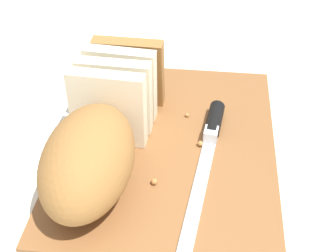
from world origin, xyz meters
name	(u,v)px	position (x,y,z in m)	size (l,w,h in m)	color
ground_plane	(168,156)	(0.00, 0.00, 0.00)	(3.00, 3.00, 0.00)	silver
cutting_board	(168,150)	(0.00, 0.00, 0.01)	(0.36, 0.28, 0.02)	brown
bread_loaf	(100,134)	(-0.05, 0.08, 0.08)	(0.28, 0.11, 0.10)	#996633
bread_knife	(210,139)	(0.01, -0.06, 0.03)	(0.28, 0.05, 0.02)	silver
crumb_near_knife	(154,182)	(-0.07, 0.01, 0.03)	(0.01, 0.01, 0.01)	#A8753D
crumb_near_loaf	(121,139)	(0.00, 0.06, 0.03)	(0.00, 0.00, 0.00)	#A8753D
crumb_stray_left	(200,143)	(0.00, -0.04, 0.03)	(0.01, 0.01, 0.01)	#A8753D
crumb_stray_right	(187,115)	(0.06, -0.02, 0.03)	(0.01, 0.01, 0.01)	#A8753D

